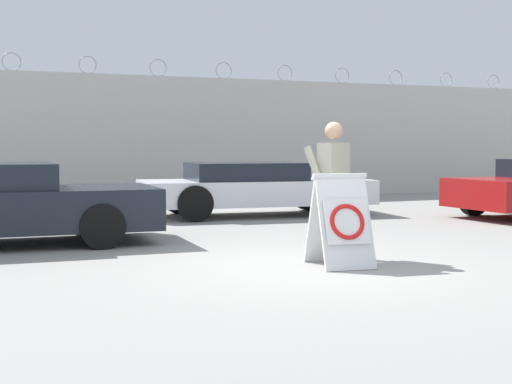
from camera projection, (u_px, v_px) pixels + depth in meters
ground_plane at (311, 267)px, 8.54m from camera, size 90.00×90.00×0.00m
perimeter_wall at (124, 138)px, 18.76m from camera, size 36.00×0.30×3.77m
barricade_sign at (341, 220)px, 8.55m from camera, size 0.72×0.84×1.12m
security_guard at (333, 182)px, 9.19m from camera, size 0.69×0.41×1.76m
parked_car_rear_sedan at (254, 188)px, 14.81m from camera, size 4.91×2.27×1.11m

